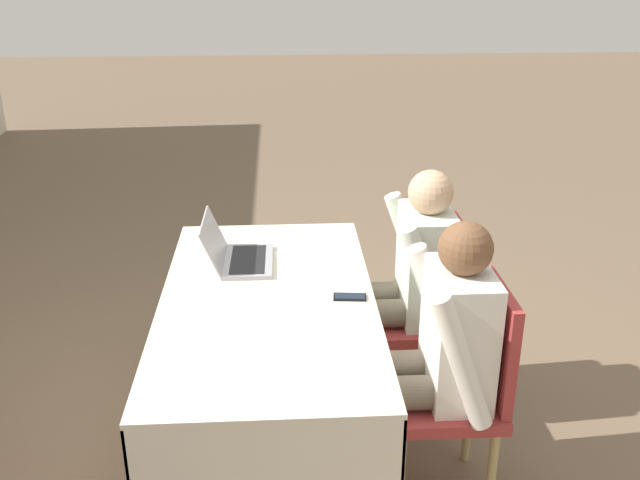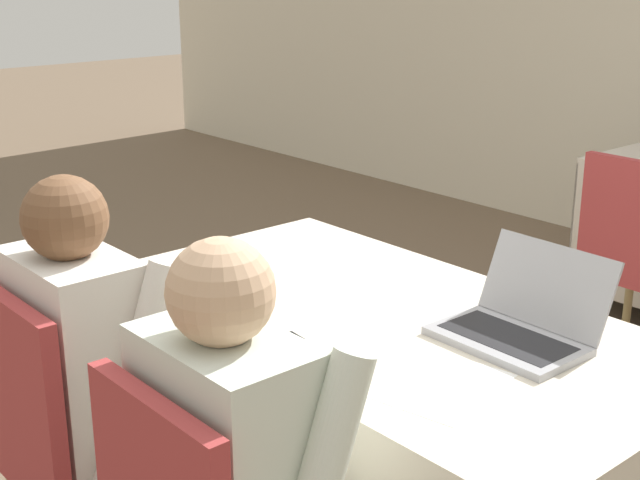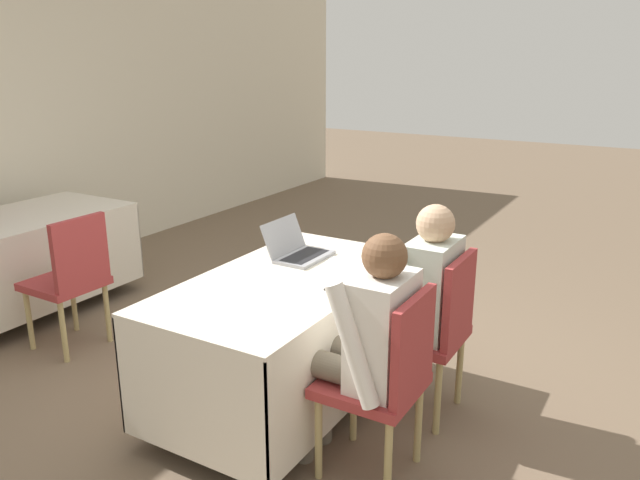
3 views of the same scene
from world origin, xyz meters
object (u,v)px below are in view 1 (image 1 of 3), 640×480
laptop (238,255)px  cell_phone (350,297)px  chair_near_left (461,382)px  chair_near_right (429,307)px  person_checkered_shirt (437,348)px  person_white_shirt (408,277)px

laptop → cell_phone: bearing=-127.3°
laptop → chair_near_left: 1.13m
chair_near_left → chair_near_right: 0.62m
chair_near_right → person_checkered_shirt: 0.65m
laptop → cell_phone: (-0.37, -0.47, -0.04)m
chair_near_left → person_checkered_shirt: 0.19m
cell_phone → person_checkered_shirt: bearing=-127.6°
chair_near_right → person_checkered_shirt: size_ratio=0.78×
laptop → person_checkered_shirt: (-0.65, -0.78, -0.12)m
cell_phone → person_white_shirt: bearing=-36.8°
chair_near_left → person_white_shirt: bearing=-170.4°
chair_near_left → person_checkered_shirt: size_ratio=0.78×
chair_near_left → cell_phone: bearing=-124.7°
cell_phone → chair_near_left: size_ratio=0.15×
chair_near_right → laptop: bearing=-92.1°
laptop → person_checkered_shirt: 1.02m
laptop → chair_near_right: 0.92m
chair_near_left → chair_near_right: bearing=-180.0°
chair_near_right → person_checkered_shirt: (-0.62, 0.10, 0.16)m
person_checkered_shirt → person_white_shirt: (0.62, 0.00, 0.00)m
chair_near_left → person_checkered_shirt: bearing=-90.0°
cell_phone → chair_near_right: (0.34, -0.41, -0.24)m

